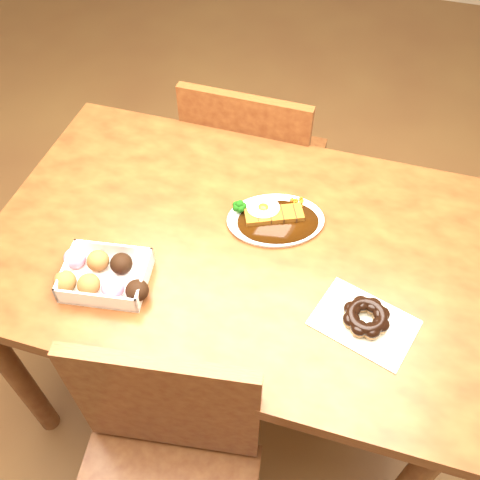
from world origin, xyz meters
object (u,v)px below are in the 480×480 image
(table, at_px, (233,264))
(donut_box, at_px, (103,275))
(chair_far, at_px, (254,170))
(katsu_curry_plate, at_px, (274,218))
(pon_de_ring, at_px, (366,318))

(table, distance_m, donut_box, 0.34)
(chair_far, xyz_separation_m, katsu_curry_plate, (0.17, -0.45, 0.28))
(donut_box, relative_size, pon_de_ring, 0.92)
(chair_far, bearing_deg, pon_de_ring, 123.42)
(chair_far, distance_m, donut_box, 0.81)
(donut_box, bearing_deg, table, 39.83)
(katsu_curry_plate, relative_size, pon_de_ring, 1.15)
(chair_far, xyz_separation_m, pon_de_ring, (0.43, -0.68, 0.29))
(katsu_curry_plate, height_order, pon_de_ring, katsu_curry_plate)
(table, xyz_separation_m, donut_box, (-0.25, -0.20, 0.13))
(table, relative_size, donut_box, 5.28)
(chair_far, relative_size, donut_box, 3.83)
(donut_box, xyz_separation_m, pon_de_ring, (0.59, 0.06, -0.01))
(table, relative_size, katsu_curry_plate, 4.22)
(table, xyz_separation_m, pon_de_ring, (0.34, -0.14, 0.12))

